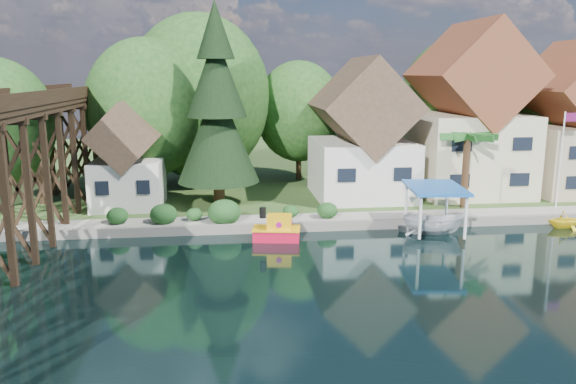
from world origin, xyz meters
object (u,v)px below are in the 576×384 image
Objects in this scene: house_center at (469,121)px; palm_tree at (468,139)px; conifer at (217,110)px; boat_white_a at (426,227)px; boat_canopy at (434,214)px; shed at (128,162)px; tugboat at (277,230)px; flagpole at (563,150)px; boat_yellow at (565,218)px; trestle_bridge at (7,163)px; house_right at (575,128)px; house_left at (362,139)px.

house_center is 5.64m from palm_tree.
conifer is at bearing -173.12° from house_center.
boat_white_a is 0.67× the size of boat_canopy.
shed is 22.14m from boat_canopy.
flagpole is at bearing 10.26° from tugboat.
house_center is 27.20m from shed.
shed reaches higher than boat_yellow.
conifer is 4.17× the size of boat_white_a.
trestle_bridge is 33.96m from house_center.
house_center is at bearing 65.32° from palm_tree.
conifer is 25.28m from boat_yellow.
house_right is at bearing -36.63° from boat_yellow.
house_left reaches higher than boat_white_a.
boat_white_a is 1.13m from boat_canopy.
conifer is at bearing 171.76° from palm_tree.
flagpole is at bearing -11.67° from palm_tree.
house_right is 29.48m from conifer.
shed is at bearing 158.41° from boat_canopy.
shed is at bearing 171.94° from flagpole.
house_right is 0.84× the size of conifer.
trestle_bridge reaches higher than palm_tree.
conifer is (6.65, -0.46, 3.82)m from shed.
house_right is at bearing -37.09° from boat_white_a.
conifer is (-29.35, -1.96, 1.87)m from house_right.
house_left is 0.74× the size of conifer.
boat_yellow is at bearing -37.56° from house_left.
palm_tree is 8.48m from boat_yellow.
palm_tree is 7.81m from boat_canopy.
house_center is (9.00, 0.50, 1.28)m from house_left.
house_right is 3.50× the size of boat_white_a.
boat_yellow is (5.18, -4.55, -4.94)m from palm_tree.
house_center is at bearing 19.49° from trestle_bridge.
house_center is 5.65× the size of boat_yellow.
boat_yellow is at bearing 2.81° from trestle_bridge.
flagpole is (4.30, -6.43, -1.57)m from house_center.
house_left is 15.62m from boat_yellow.
palm_tree is 1.84× the size of tugboat.
flagpole is 11.97m from boat_canopy.
shed is 1.11× the size of flagpole.
boat_canopy is at bearing -28.96° from conifer.
boat_yellow is (9.40, 0.48, -0.71)m from boat_canopy.
palm_tree is 1.10× the size of boat_canopy.
tugboat is at bearing -38.79° from shed.
shed is 24.92m from palm_tree.
trestle_bridge is 5.63× the size of shed.
conifer is 2.55× the size of palm_tree.
palm_tree is (-2.33, -5.07, -0.83)m from house_center.
boat_yellow is (-6.14, -9.12, -5.13)m from house_right.
house_left is 18.01m from house_right.
trestle_bridge reaches higher than boat_white_a.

